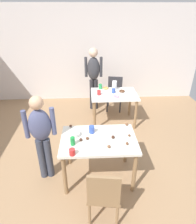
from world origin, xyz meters
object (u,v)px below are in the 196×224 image
at_px(dining_table_far, 114,98).
at_px(person_girl_near, 41,133).
at_px(chair_far_table, 115,91).
at_px(dining_table_near, 98,144).
at_px(chair_near_table, 104,193).
at_px(mixing_bowl, 74,134).
at_px(soda_can, 72,141).
at_px(person_adult_far, 93,74).
at_px(pitcher_far, 114,85).

distance_m(dining_table_far, person_girl_near, 2.12).
distance_m(chair_far_table, person_girl_near, 2.82).
height_order(dining_table_near, chair_far_table, chair_far_table).
height_order(chair_near_table, mixing_bowl, chair_near_table).
xyz_separation_m(dining_table_near, soda_can, (-0.37, -0.12, 0.17)).
height_order(person_adult_far, pitcher_far, person_adult_far).
xyz_separation_m(person_adult_far, pitcher_far, (0.48, -0.50, -0.13)).
bearing_deg(mixing_bowl, person_adult_far, 81.27).
height_order(dining_table_near, chair_near_table, chair_near_table).
xyz_separation_m(chair_far_table, person_adult_far, (-0.56, 0.02, 0.49)).
xyz_separation_m(dining_table_far, person_adult_far, (-0.44, 0.76, 0.35)).
height_order(chair_far_table, person_girl_near, person_girl_near).
bearing_deg(dining_table_far, dining_table_near, -104.50).
relative_size(person_girl_near, mixing_bowl, 8.53).
xyz_separation_m(chair_near_table, mixing_bowl, (-0.38, 0.85, 0.28)).
xyz_separation_m(person_girl_near, soda_can, (0.47, -0.17, -0.04)).
bearing_deg(pitcher_far, soda_can, -112.17).
xyz_separation_m(dining_table_near, person_girl_near, (-0.84, 0.05, 0.21)).
bearing_deg(chair_far_table, soda_can, -109.94).
relative_size(dining_table_near, person_adult_far, 0.69).
relative_size(dining_table_far, soda_can, 8.51).
height_order(person_girl_near, person_adult_far, person_adult_far).
bearing_deg(person_adult_far, pitcher_far, -46.52).
distance_m(chair_far_table, person_adult_far, 0.75).
relative_size(dining_table_near, person_girl_near, 0.78).
bearing_deg(person_girl_near, chair_near_table, -43.02).
xyz_separation_m(chair_far_table, mixing_bowl, (-0.93, -2.37, 0.28)).
xyz_separation_m(chair_far_table, person_girl_near, (-1.41, -2.41, 0.36)).
height_order(chair_near_table, pitcher_far, pitcher_far).
height_order(dining_table_far, pitcher_far, pitcher_far).
height_order(dining_table_far, chair_far_table, chair_far_table).
bearing_deg(pitcher_far, person_adult_far, 133.48).
xyz_separation_m(person_adult_far, soda_can, (-0.38, -2.60, -0.18)).
relative_size(dining_table_far, chair_near_table, 1.19).
bearing_deg(mixing_bowl, person_girl_near, -174.52).
xyz_separation_m(chair_near_table, chair_far_table, (0.54, 3.22, 0.00)).
bearing_deg(dining_table_near, mixing_bowl, 165.04).
distance_m(person_adult_far, soda_can, 2.64).
relative_size(chair_far_table, pitcher_far, 4.23).
relative_size(chair_near_table, person_girl_near, 0.61).
height_order(chair_near_table, person_girl_near, person_girl_near).
relative_size(dining_table_far, person_adult_far, 0.64).
distance_m(dining_table_near, pitcher_far, 2.05).
distance_m(dining_table_near, person_adult_far, 2.50).
height_order(chair_near_table, soda_can, soda_can).
bearing_deg(soda_can, dining_table_near, 18.38).
bearing_deg(mixing_bowl, soda_can, -93.24).
height_order(dining_table_far, person_girl_near, person_girl_near).
height_order(mixing_bowl, soda_can, soda_can).
xyz_separation_m(dining_table_near, chair_far_table, (0.56, 2.46, -0.15)).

